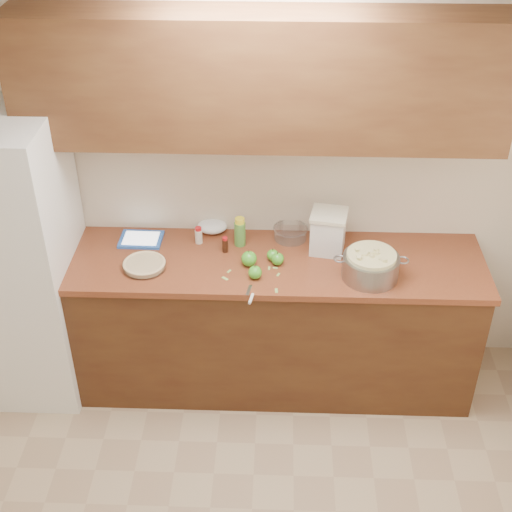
{
  "coord_description": "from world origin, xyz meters",
  "views": [
    {
      "loc": [
        0.11,
        -1.93,
        3.29
      ],
      "look_at": [
        -0.01,
        1.43,
        0.98
      ],
      "focal_mm": 50.0,
      "sensor_mm": 36.0,
      "label": 1
    }
  ],
  "objects_px": {
    "colander": "(370,266)",
    "pie": "(144,265)",
    "tablet": "(141,239)",
    "flour_canister": "(328,231)"
  },
  "relations": [
    {
      "from": "tablet",
      "to": "flour_canister",
      "type": "bearing_deg",
      "value": -1.6
    },
    {
      "from": "pie",
      "to": "tablet",
      "type": "distance_m",
      "value": 0.29
    },
    {
      "from": "pie",
      "to": "colander",
      "type": "bearing_deg",
      "value": -1.83
    },
    {
      "from": "colander",
      "to": "pie",
      "type": "bearing_deg",
      "value": 178.17
    },
    {
      "from": "flour_canister",
      "to": "tablet",
      "type": "height_order",
      "value": "flour_canister"
    },
    {
      "from": "pie",
      "to": "colander",
      "type": "distance_m",
      "value": 1.28
    },
    {
      "from": "flour_canister",
      "to": "pie",
      "type": "bearing_deg",
      "value": -167.96
    },
    {
      "from": "colander",
      "to": "tablet",
      "type": "height_order",
      "value": "colander"
    },
    {
      "from": "pie",
      "to": "tablet",
      "type": "relative_size",
      "value": 0.98
    },
    {
      "from": "colander",
      "to": "flour_canister",
      "type": "height_order",
      "value": "flour_canister"
    }
  ]
}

